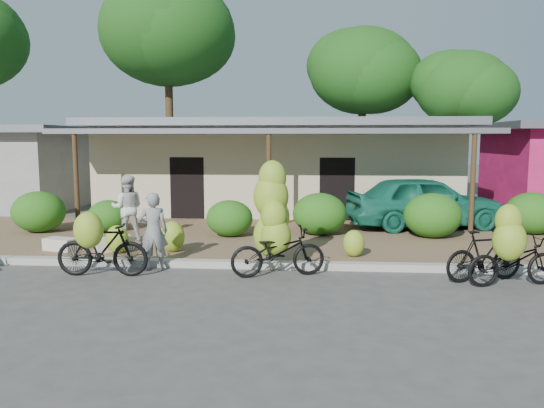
% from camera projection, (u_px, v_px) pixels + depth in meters
% --- Properties ---
extents(ground, '(100.00, 100.00, 0.00)m').
position_uv_depth(ground, '(239.00, 296.00, 9.05)').
color(ground, '#464341').
rests_on(ground, ground).
extents(sidewalk, '(60.00, 6.00, 0.12)m').
position_uv_depth(sidewalk, '(265.00, 239.00, 13.99)').
color(sidewalk, brown).
rests_on(sidewalk, ground).
extents(curb, '(60.00, 0.25, 0.15)m').
position_uv_depth(curb, '(253.00, 265.00, 11.02)').
color(curb, '#A8A399').
rests_on(curb, ground).
extents(shop_main, '(13.00, 8.50, 3.35)m').
position_uv_depth(shop_main, '(280.00, 165.00, 19.66)').
color(shop_main, '#BEB58F').
rests_on(shop_main, ground).
extents(tree_far_center, '(6.23, 6.20, 10.08)m').
position_uv_depth(tree_far_center, '(164.00, 30.00, 24.50)').
color(tree_far_center, '#4C3A1E').
rests_on(tree_far_center, ground).
extents(tree_center_right, '(5.08, 4.96, 7.79)m').
position_uv_depth(tree_center_right, '(359.00, 69.00, 24.53)').
color(tree_center_right, '#4C3A1E').
rests_on(tree_center_right, ground).
extents(tree_near_right, '(4.10, 3.90, 6.43)m').
position_uv_depth(tree_near_right, '(458.00, 86.00, 22.37)').
color(tree_near_right, '#4C3A1E').
rests_on(tree_near_right, ground).
extents(hedge_0, '(1.45, 1.31, 1.13)m').
position_uv_depth(hedge_0, '(39.00, 212.00, 14.58)').
color(hedge_0, '#154E12').
rests_on(hedge_0, sidewalk).
extents(hedge_1, '(1.11, 1.00, 0.87)m').
position_uv_depth(hedge_1, '(108.00, 216.00, 14.78)').
color(hedge_1, '#154E12').
rests_on(hedge_1, sidewalk).
extents(hedge_2, '(1.23, 1.11, 0.96)m').
position_uv_depth(hedge_2, '(230.00, 218.00, 13.95)').
color(hedge_2, '#154E12').
rests_on(hedge_2, sidewalk).
extents(hedge_3, '(1.44, 1.30, 1.13)m').
position_uv_depth(hedge_3, '(320.00, 214.00, 14.18)').
color(hedge_3, '#154E12').
rests_on(hedge_3, sidewalk).
extents(hedge_4, '(1.49, 1.34, 1.16)m').
position_uv_depth(hedge_4, '(432.00, 215.00, 13.77)').
color(hedge_4, '#154E12').
rests_on(hedge_4, sidewalk).
extents(hedge_5, '(1.45, 1.30, 1.13)m').
position_uv_depth(hedge_5, '(532.00, 213.00, 14.31)').
color(hedge_5, '#154E12').
rests_on(hedge_5, sidewalk).
extents(bike_left, '(1.82, 1.17, 1.36)m').
position_uv_depth(bike_left, '(100.00, 246.00, 10.21)').
color(bike_left, black).
rests_on(bike_left, ground).
extents(bike_center, '(1.96, 1.39, 2.25)m').
position_uv_depth(bike_center, '(275.00, 230.00, 10.52)').
color(bike_center, black).
rests_on(bike_center, ground).
extents(bike_right, '(1.69, 1.35, 1.54)m').
position_uv_depth(bike_right, '(491.00, 249.00, 9.75)').
color(bike_right, black).
rests_on(bike_right, ground).
extents(bike_far_right, '(1.86, 1.00, 0.93)m').
position_uv_depth(bike_far_right, '(513.00, 261.00, 9.65)').
color(bike_far_right, black).
rests_on(bike_far_right, ground).
extents(loose_banana_a, '(0.51, 0.43, 0.64)m').
position_uv_depth(loose_banana_a, '(117.00, 239.00, 11.87)').
color(loose_banana_a, '#96AC2B').
rests_on(loose_banana_a, sidewalk).
extents(loose_banana_b, '(0.57, 0.48, 0.71)m').
position_uv_depth(loose_banana_b, '(172.00, 236.00, 12.02)').
color(loose_banana_b, '#96AC2B').
rests_on(loose_banana_b, sidewalk).
extents(loose_banana_c, '(0.47, 0.40, 0.59)m').
position_uv_depth(loose_banana_c, '(354.00, 243.00, 11.53)').
color(loose_banana_c, '#96AC2B').
rests_on(loose_banana_c, sidewalk).
extents(sack_near, '(0.92, 0.82, 0.30)m').
position_uv_depth(sack_near, '(114.00, 244.00, 12.22)').
color(sack_near, beige).
rests_on(sack_near, sidewalk).
extents(sack_far, '(0.83, 0.59, 0.28)m').
position_uv_depth(sack_far, '(61.00, 244.00, 12.22)').
color(sack_far, beige).
rests_on(sack_far, sidewalk).
extents(vendor, '(0.67, 0.53, 1.60)m').
position_uv_depth(vendor, '(153.00, 231.00, 10.79)').
color(vendor, gray).
rests_on(vendor, ground).
extents(bystander, '(0.93, 0.79, 1.66)m').
position_uv_depth(bystander, '(127.00, 208.00, 13.35)').
color(bystander, silver).
rests_on(bystander, sidewalk).
extents(teal_van, '(4.75, 2.71, 1.52)m').
position_uv_depth(teal_van, '(424.00, 202.00, 15.29)').
color(teal_van, '#176B53').
rests_on(teal_van, sidewalk).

